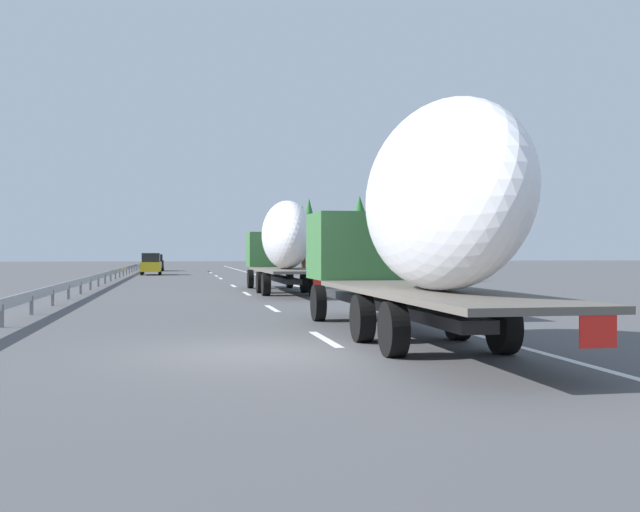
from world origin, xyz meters
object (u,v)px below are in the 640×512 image
object	(u,v)px
car_black_suv	(155,262)
road_sign	(290,251)
truck_lead	(283,242)
car_yellow_coupe	(151,264)
truck_trailing	(418,216)

from	to	relation	value
car_black_suv	road_sign	world-z (taller)	road_sign
truck_lead	road_sign	distance (m)	18.60
truck_lead	road_sign	xyz separation A→B (m)	(18.34, -3.10, -0.36)
car_yellow_coupe	road_sign	distance (m)	17.61
truck_lead	truck_trailing	xyz separation A→B (m)	(-21.15, 0.00, 0.24)
truck_lead	road_sign	bearing A→B (deg)	-9.60
truck_lead	truck_trailing	size ratio (longest dim) A/B	0.97
truck_trailing	car_black_suv	bearing A→B (deg)	6.20
car_yellow_coupe	car_black_suv	xyz separation A→B (m)	(15.38, 0.10, -0.05)
car_yellow_coupe	car_black_suv	size ratio (longest dim) A/B	1.01
truck_trailing	car_yellow_coupe	world-z (taller)	truck_trailing
truck_lead	car_black_suv	size ratio (longest dim) A/B	3.22
truck_lead	car_yellow_coupe	xyz separation A→B (m)	(32.43, 7.39, -1.52)
car_yellow_coupe	road_sign	world-z (taller)	road_sign
truck_lead	car_black_suv	distance (m)	48.41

